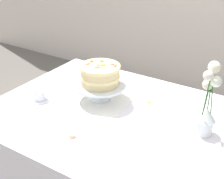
# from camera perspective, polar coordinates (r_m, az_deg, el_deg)

# --- Properties ---
(dining_table) EXTENTS (1.40, 1.00, 0.74)m
(dining_table) POSITION_cam_1_polar(r_m,az_deg,el_deg) (1.67, 1.30, -7.71)
(dining_table) COLOR white
(dining_table) RESTS_ON ground
(linen_napkin) EXTENTS (0.33, 0.33, 0.00)m
(linen_napkin) POSITION_cam_1_polar(r_m,az_deg,el_deg) (1.78, -2.10, -1.82)
(linen_napkin) COLOR white
(linen_napkin) RESTS_ON dining_table
(cake_stand) EXTENTS (0.29, 0.29, 0.10)m
(cake_stand) POSITION_cam_1_polar(r_m,az_deg,el_deg) (1.74, -2.14, 0.52)
(cake_stand) COLOR silver
(cake_stand) RESTS_ON linen_napkin
(layer_cake) EXTENTS (0.22, 0.22, 0.12)m
(layer_cake) POSITION_cam_1_polar(r_m,az_deg,el_deg) (1.71, -2.18, 2.70)
(layer_cake) COLOR beige
(layer_cake) RESTS_ON cake_stand
(flower_vase) EXTENTS (0.10, 0.10, 0.36)m
(flower_vase) POSITION_cam_1_polar(r_m,az_deg,el_deg) (1.49, 16.88, -3.01)
(flower_vase) COLOR silver
(flower_vase) RESTS_ON dining_table
(teacup) EXTENTS (0.12, 0.12, 0.06)m
(teacup) POSITION_cam_1_polar(r_m,az_deg,el_deg) (1.81, -13.03, -1.13)
(teacup) COLOR white
(teacup) RESTS_ON dining_table
(loose_petal_0) EXTENTS (0.04, 0.04, 0.01)m
(loose_petal_0) POSITION_cam_1_polar(r_m,az_deg,el_deg) (1.49, -7.20, -8.47)
(loose_petal_0) COLOR #E56B51
(loose_petal_0) RESTS_ON dining_table
(loose_petal_1) EXTENTS (0.03, 0.03, 0.00)m
(loose_petal_1) POSITION_cam_1_polar(r_m,az_deg,el_deg) (1.76, 6.76, -2.34)
(loose_petal_1) COLOR yellow
(loose_petal_1) RESTS_ON dining_table
(loose_petal_3) EXTENTS (0.04, 0.04, 0.01)m
(loose_petal_3) POSITION_cam_1_polar(r_m,az_deg,el_deg) (1.72, 7.42, -3.23)
(loose_petal_3) COLOR pink
(loose_petal_3) RESTS_ON dining_table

